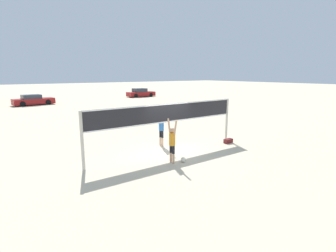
# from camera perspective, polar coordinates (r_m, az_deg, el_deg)

# --- Properties ---
(ground_plane) EXTENTS (200.00, 200.00, 0.00)m
(ground_plane) POSITION_cam_1_polar(r_m,az_deg,el_deg) (13.44, 0.00, -5.78)
(ground_plane) COLOR beige
(volleyball_net) EXTENTS (8.76, 0.13, 2.51)m
(volleyball_net) POSITION_cam_1_polar(r_m,az_deg,el_deg) (13.02, 0.00, 1.79)
(volleyball_net) COLOR beige
(volleyball_net) RESTS_ON ground_plane
(player_spiker) EXTENTS (0.28, 0.69, 2.01)m
(player_spiker) POSITION_cam_1_polar(r_m,az_deg,el_deg) (11.65, 0.91, -3.13)
(player_spiker) COLOR tan
(player_spiker) RESTS_ON ground_plane
(player_blocker) EXTENTS (0.28, 0.71, 2.18)m
(player_blocker) POSITION_cam_1_polar(r_m,az_deg,el_deg) (14.34, -1.46, 0.07)
(player_blocker) COLOR beige
(player_blocker) RESTS_ON ground_plane
(volleyball) EXTENTS (0.24, 0.24, 0.24)m
(volleyball) POSITION_cam_1_polar(r_m,az_deg,el_deg) (12.00, 3.31, -7.33)
(volleyball) COLOR silver
(volleyball) RESTS_ON ground_plane
(gear_bag) EXTENTS (0.51, 0.28, 0.24)m
(gear_bag) POSITION_cam_1_polar(r_m,az_deg,el_deg) (15.59, 12.98, -3.19)
(gear_bag) COLOR maroon
(gear_bag) RESTS_ON ground_plane
(parked_car_near) EXTENTS (4.79, 1.99, 1.44)m
(parked_car_near) POSITION_cam_1_polar(r_m,az_deg,el_deg) (45.56, -5.98, 7.15)
(parked_car_near) COLOR maroon
(parked_car_near) RESTS_ON ground_plane
(parked_car_mid) EXTENTS (4.94, 2.26, 1.31)m
(parked_car_mid) POSITION_cam_1_polar(r_m,az_deg,el_deg) (37.63, -27.28, 5.00)
(parked_car_mid) COLOR maroon
(parked_car_mid) RESTS_ON ground_plane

